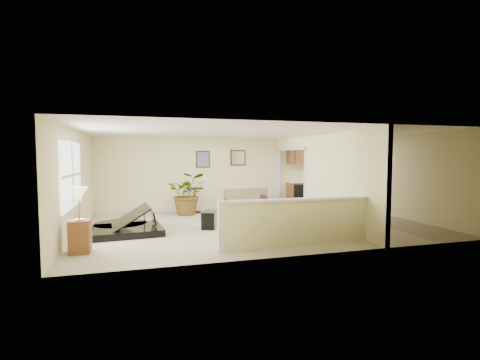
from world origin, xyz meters
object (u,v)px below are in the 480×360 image
object	(u,v)px
palm_plant	(188,194)
loveseat	(250,199)
small_plant	(263,204)
accent_table	(195,197)
lamp_stand	(80,225)
piano	(126,207)
piano_bench	(210,219)

from	to	relation	value
palm_plant	loveseat	bearing A→B (deg)	13.25
loveseat	small_plant	bearing A→B (deg)	-70.04
accent_table	small_plant	distance (m)	2.31
palm_plant	lamp_stand	distance (m)	4.63
accent_table	lamp_stand	bearing A→B (deg)	-124.07
small_plant	lamp_stand	distance (m)	6.37
piano	piano_bench	world-z (taller)	piano
loveseat	palm_plant	world-z (taller)	palm_plant
piano_bench	palm_plant	world-z (taller)	palm_plant
piano	lamp_stand	world-z (taller)	piano
lamp_stand	piano_bench	bearing A→B (deg)	30.02
piano_bench	loveseat	bearing A→B (deg)	54.29
loveseat	piano	bearing A→B (deg)	-153.14
piano	lamp_stand	bearing A→B (deg)	-121.42
piano_bench	loveseat	size ratio (longest dim) A/B	0.38
loveseat	accent_table	bearing A→B (deg)	177.34
piano_bench	accent_table	world-z (taller)	accent_table
palm_plant	lamp_stand	bearing A→B (deg)	-123.76
small_plant	lamp_stand	bearing A→B (deg)	-143.25
piano_bench	small_plant	bearing A→B (deg)	43.85
piano	palm_plant	bearing A→B (deg)	45.47
piano_bench	lamp_stand	size ratio (longest dim) A/B	0.52
loveseat	lamp_stand	xyz separation A→B (m)	(-4.81, -4.37, 0.19)
piano_bench	accent_table	distance (m)	2.58
accent_table	palm_plant	distance (m)	0.48
piano	loveseat	size ratio (longest dim) A/B	1.15
palm_plant	piano_bench	bearing A→B (deg)	-82.82
palm_plant	small_plant	bearing A→B (deg)	-0.84
piano_bench	loveseat	distance (m)	3.36
loveseat	small_plant	distance (m)	0.64
piano_bench	palm_plant	bearing A→B (deg)	97.18
piano_bench	small_plant	size ratio (longest dim) A/B	1.16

